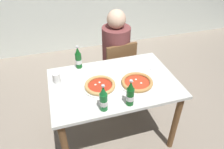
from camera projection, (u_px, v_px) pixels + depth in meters
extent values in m
plane|color=gray|center=(113.00, 133.00, 2.41)|extent=(8.00, 8.00, 0.00)
cube|color=silver|center=(114.00, 83.00, 1.98)|extent=(1.20, 0.80, 0.03)
cylinder|color=brown|center=(175.00, 123.00, 2.06)|extent=(0.06, 0.06, 0.72)
cylinder|color=brown|center=(59.00, 100.00, 2.34)|extent=(0.06, 0.06, 0.72)
cylinder|color=brown|center=(147.00, 83.00, 2.59)|extent=(0.06, 0.06, 0.72)
cube|color=brown|center=(115.00, 68.00, 2.74)|extent=(0.44, 0.44, 0.04)
cube|color=brown|center=(122.00, 60.00, 2.48)|extent=(0.38, 0.08, 0.40)
cylinder|color=brown|center=(121.00, 72.00, 3.06)|extent=(0.04, 0.04, 0.41)
cylinder|color=brown|center=(99.00, 77.00, 2.95)|extent=(0.04, 0.04, 0.41)
cylinder|color=brown|center=(132.00, 85.00, 2.80)|extent=(0.04, 0.04, 0.41)
cylinder|color=brown|center=(109.00, 91.00, 2.70)|extent=(0.04, 0.04, 0.41)
cube|color=#2D3342|center=(116.00, 81.00, 2.85)|extent=(0.32, 0.28, 0.45)
cylinder|color=brown|center=(116.00, 49.00, 2.56)|extent=(0.34, 0.34, 0.55)
sphere|color=beige|center=(116.00, 19.00, 2.34)|extent=(0.22, 0.22, 0.22)
cylinder|color=white|center=(100.00, 87.00, 1.90)|extent=(0.31, 0.31, 0.01)
cylinder|color=#AD2D19|center=(100.00, 86.00, 1.89)|extent=(0.22, 0.22, 0.01)
torus|color=tan|center=(100.00, 85.00, 1.89)|extent=(0.28, 0.28, 0.03)
sphere|color=silver|center=(95.00, 85.00, 1.90)|extent=(0.02, 0.02, 0.02)
sphere|color=silver|center=(104.00, 87.00, 1.89)|extent=(0.02, 0.02, 0.02)
sphere|color=silver|center=(100.00, 83.00, 1.93)|extent=(0.02, 0.02, 0.02)
cylinder|color=white|center=(137.00, 84.00, 1.94)|extent=(0.32, 0.32, 0.01)
cylinder|color=#BC381E|center=(137.00, 83.00, 1.93)|extent=(0.23, 0.23, 0.01)
torus|color=#B78447|center=(137.00, 82.00, 1.93)|extent=(0.30, 0.30, 0.03)
sphere|color=silver|center=(132.00, 82.00, 1.94)|extent=(0.02, 0.02, 0.02)
sphere|color=silver|center=(141.00, 83.00, 1.92)|extent=(0.02, 0.02, 0.02)
sphere|color=silver|center=(136.00, 80.00, 1.97)|extent=(0.02, 0.02, 0.02)
cylinder|color=#14591E|center=(79.00, 61.00, 2.13)|extent=(0.06, 0.06, 0.16)
cone|color=#14591E|center=(77.00, 51.00, 2.06)|extent=(0.05, 0.05, 0.07)
cylinder|color=#B7B7BC|center=(77.00, 47.00, 2.04)|extent=(0.03, 0.03, 0.01)
cylinder|color=white|center=(79.00, 61.00, 2.13)|extent=(0.07, 0.07, 0.04)
cylinder|color=#14591E|center=(130.00, 97.00, 1.68)|extent=(0.06, 0.06, 0.16)
cone|color=#14591E|center=(131.00, 85.00, 1.61)|extent=(0.05, 0.05, 0.07)
cylinder|color=#B7B7BC|center=(131.00, 81.00, 1.59)|extent=(0.03, 0.03, 0.01)
cylinder|color=white|center=(130.00, 97.00, 1.69)|extent=(0.07, 0.07, 0.04)
cylinder|color=#196B2D|center=(104.00, 102.00, 1.63)|extent=(0.06, 0.06, 0.16)
cone|color=#196B2D|center=(103.00, 90.00, 1.57)|extent=(0.05, 0.05, 0.07)
cylinder|color=#B7B7BC|center=(103.00, 86.00, 1.54)|extent=(0.03, 0.03, 0.01)
cylinder|color=white|center=(104.00, 102.00, 1.64)|extent=(0.07, 0.07, 0.04)
cube|color=white|center=(144.00, 65.00, 2.20)|extent=(0.18, 0.18, 0.00)
cube|color=silver|center=(146.00, 65.00, 2.20)|extent=(0.05, 0.19, 0.00)
cube|color=silver|center=(143.00, 65.00, 2.19)|extent=(0.03, 0.17, 0.00)
cylinder|color=white|center=(57.00, 78.00, 1.95)|extent=(0.07, 0.07, 0.09)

